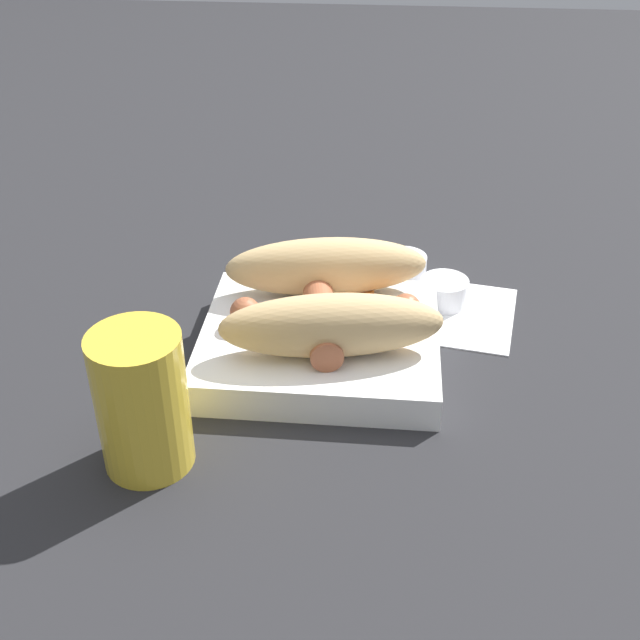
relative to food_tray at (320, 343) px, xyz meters
name	(u,v)px	position (x,y,z in m)	size (l,w,h in m)	color
ground_plane	(320,357)	(0.00, 0.00, -0.02)	(3.00, 3.00, 0.00)	#232326
food_tray	(320,343)	(0.00, 0.00, 0.00)	(0.21, 0.19, 0.03)	white
bread_roll	(327,294)	(0.00, -0.02, 0.04)	(0.21, 0.18, 0.06)	tan
sausage	(326,312)	(0.00, -0.01, 0.03)	(0.17, 0.15, 0.03)	#9E5638
pickled_veggies	(371,299)	(-0.04, -0.05, 0.02)	(0.07, 0.07, 0.00)	#F99E4C
napkin	(451,312)	(-0.12, -0.09, -0.01)	(0.14, 0.14, 0.00)	white
condiment_cup_near	(444,294)	(-0.12, -0.10, 0.00)	(0.05, 0.05, 0.03)	white
condiment_cup_far	(404,269)	(-0.08, -0.15, 0.00)	(0.05, 0.05, 0.03)	white
drink_glass	(142,402)	(0.12, 0.15, 0.04)	(0.07, 0.07, 0.11)	gold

